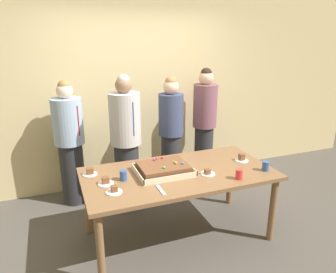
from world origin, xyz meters
name	(u,v)px	position (x,y,z in m)	size (l,w,h in m)	color
ground_plane	(178,235)	(0.00, 0.00, 0.00)	(12.00, 12.00, 0.00)	#4C4742
interior_back_panel	(135,81)	(0.00, 1.60, 1.50)	(8.00, 0.12, 3.00)	#CCB784
party_table	(179,179)	(0.00, 0.00, 0.69)	(1.96, 0.99, 0.76)	brown
sheet_cake	(163,169)	(-0.15, 0.04, 0.81)	(0.56, 0.45, 0.12)	beige
plated_slice_near_left	(208,173)	(0.25, -0.16, 0.78)	(0.15, 0.15, 0.06)	white
plated_slice_near_right	(90,172)	(-0.87, 0.27, 0.79)	(0.15, 0.15, 0.07)	white
plated_slice_far_left	(106,182)	(-0.76, 0.00, 0.79)	(0.15, 0.15, 0.07)	white
plated_slice_far_right	(242,159)	(0.78, 0.03, 0.79)	(0.15, 0.15, 0.08)	white
plated_slice_center_front	(114,191)	(-0.72, -0.20, 0.78)	(0.15, 0.15, 0.06)	white
drink_cup_nearest	(123,175)	(-0.58, 0.02, 0.81)	(0.07, 0.07, 0.10)	#2D5199
drink_cup_middle	(239,174)	(0.49, -0.36, 0.81)	(0.07, 0.07, 0.10)	red
drink_cup_far_end	(265,166)	(0.86, -0.29, 0.81)	(0.07, 0.07, 0.10)	#2D5199
cake_server_utensil	(161,190)	(-0.31, -0.31, 0.77)	(0.03, 0.20, 0.01)	silver
person_serving_front	(204,124)	(0.92, 1.20, 0.88)	(0.35, 0.35, 1.69)	#28282D
person_green_shirt_behind	(171,134)	(0.32, 1.04, 0.84)	(0.33, 0.33, 1.62)	#28282D
person_striped_tie_right	(126,143)	(-0.35, 0.82, 0.87)	(0.37, 0.37, 1.70)	#28282D
person_far_right_suit	(70,143)	(-0.99, 1.20, 0.83)	(0.37, 0.37, 1.62)	#28282D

